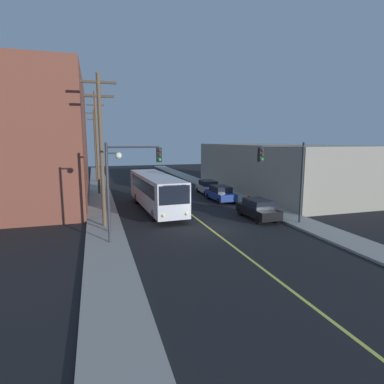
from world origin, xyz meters
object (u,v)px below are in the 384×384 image
Objects in this scene: traffic_signal_left_corner at (131,170)px; traffic_signal_right_corner at (284,168)px; utility_pole_near at (101,145)px; fire_hydrant at (249,198)px; parked_car_black at (258,209)px; utility_pole_far at (95,142)px; street_lamp_left at (111,184)px; utility_pole_mid at (97,139)px; city_bus at (156,190)px; parked_car_silver at (208,187)px; parked_car_blue at (221,193)px.

traffic_signal_right_corner is (10.82, -1.70, 0.00)m from traffic_signal_left_corner.
utility_pole_near is 12.66× the size of fire_hydrant.
parked_car_black is 0.41× the size of utility_pole_far.
parked_car_black is at bearing 14.51° from street_lamp_left.
street_lamp_left is at bearing -88.49° from utility_pole_mid.
utility_pole_far reaches higher than fire_hydrant.
utility_pole_far is (-4.91, 21.90, 4.19)m from city_bus.
parked_car_black is 13.00m from utility_pole_near.
street_lamp_left is (-1.42, -2.33, -0.56)m from traffic_signal_left_corner.
city_bus is 14.57× the size of fire_hydrant.
utility_pole_mid is (-4.79, 10.35, 4.65)m from city_bus.
fire_hydrant is at bearing -56.82° from utility_pole_far.
traffic_signal_right_corner reaches higher than parked_car_silver.
traffic_signal_right_corner is 7.14× the size of fire_hydrant.
utility_pole_near is 13.17m from traffic_signal_right_corner.
fire_hydrant is (12.26, 6.46, -3.72)m from traffic_signal_left_corner.
parked_car_silver is at bearing 91.65° from traffic_signal_right_corner.
city_bus is at bearing -65.17° from utility_pole_mid.
traffic_signal_left_corner is at bearing -139.69° from parked_car_blue.
utility_pole_mid is at bearing 96.53° from traffic_signal_left_corner.
utility_pole_near is 4.55m from street_lamp_left.
street_lamp_left is at bearing -147.28° from fire_hydrant.
parked_car_blue is 0.81× the size of street_lamp_left.
parked_car_blue is 16.09m from street_lamp_left.
parked_car_blue is at bearing -93.86° from parked_car_silver.
city_bus is 1.06× the size of utility_pole_mid.
city_bus is 9.30m from parked_car_black.
utility_pole_mid is 1.08× the size of utility_pole_far.
utility_pole_far is at bearing 94.12° from traffic_signal_left_corner.
utility_pole_far is (-0.12, 11.55, -0.46)m from utility_pole_mid.
city_bus is at bearing 63.93° from street_lamp_left.
city_bus is 7.46m from traffic_signal_left_corner.
utility_pole_near reaches higher than parked_car_black.
utility_pole_far reaches higher than parked_car_blue.
traffic_signal_right_corner is (12.86, -30.03, -1.70)m from utility_pole_far.
traffic_signal_right_corner reaches higher than city_bus.
utility_pole_near is 1.00× the size of utility_pole_far.
utility_pole_far is 26.69m from fire_hydrant.
utility_pole_far is at bearing 113.66° from parked_car_black.
utility_pole_far is 1.94× the size of street_lamp_left.
parked_car_black is 10.68m from traffic_signal_left_corner.
city_bus is 1.15× the size of utility_pole_far.
parked_car_blue is 5.28× the size of fire_hydrant.
utility_pole_far is (-0.23, 26.72, 0.03)m from utility_pole_near.
traffic_signal_right_corner is (12.64, -3.31, -1.67)m from utility_pole_near.
parked_car_blue is 14.69m from utility_pole_near.
street_lamp_left is at bearing -177.03° from traffic_signal_right_corner.
parked_car_silver is at bearing 105.45° from fire_hydrant.
parked_car_black is at bearing -66.34° from utility_pole_far.
utility_pole_mid is (-0.11, 15.16, 0.49)m from utility_pole_near.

